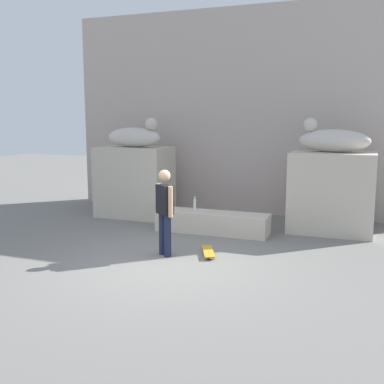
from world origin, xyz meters
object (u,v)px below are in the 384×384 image
Objects in this scene: statue_reclining_right at (332,140)px; bottle_green at (164,204)px; bottle_clear at (195,204)px; statue_reclining_left at (135,136)px; skateboard at (208,252)px; skater at (165,209)px.

bottle_green is (-3.66, -1.20, -1.53)m from statue_reclining_right.
statue_reclining_left is at bearing 156.03° from bottle_clear.
skateboard is at bearing -62.33° from bottle_clear.
statue_reclining_left is 5.08× the size of bottle_green.
bottle_clear is (2.02, -0.90, -1.53)m from statue_reclining_left.
statue_reclining_left reaches higher than bottle_clear.
skater reaches higher than skateboard.
skateboard is at bearing 60.01° from skater.
bottle_clear is at bearing -17.83° from statue_reclining_left.
bottle_green is at bearing -35.04° from statue_reclining_left.
statue_reclining_right is at bearing 6.23° from statue_reclining_left.
bottle_green is (1.36, -1.19, -1.53)m from statue_reclining_left.
bottle_clear is (-0.20, 2.19, -0.31)m from skater.
skateboard is 2.33m from bottle_green.
statue_reclining_right is 2.04× the size of skateboard.
statue_reclining_left and statue_reclining_right have the same top height.
statue_reclining_right is 5.10× the size of bottle_clear.
bottle_green is at bearing 24.62° from statue_reclining_right.
skateboard is 2.50× the size of bottle_clear.
bottle_green is at bearing -157.75° from skateboard.
bottle_clear is (-3.00, -0.91, -1.53)m from statue_reclining_right.
statue_reclining_right reaches higher than skateboard.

